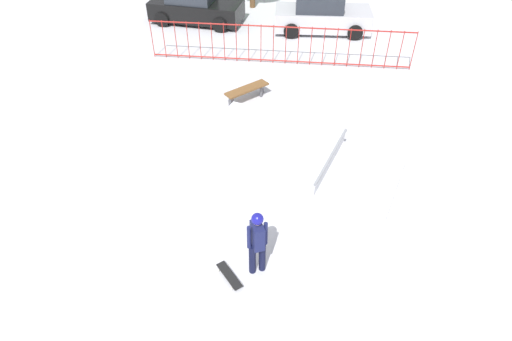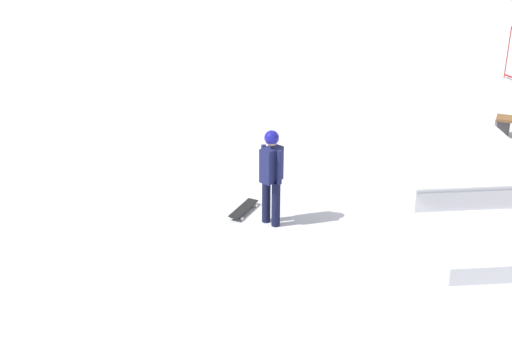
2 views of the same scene
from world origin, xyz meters
name	(u,v)px [view 1 (image 1 of 2)]	position (x,y,z in m)	size (l,w,h in m)	color
ground_plane	(238,170)	(0.00, 0.00, 0.00)	(60.00, 60.00, 0.00)	silver
skate_ramp	(285,154)	(1.19, 0.60, 0.32)	(5.86, 3.78, 0.74)	silver
skater	(257,239)	(1.21, -3.21, 1.01)	(0.40, 0.44, 1.73)	black
skateboard	(229,275)	(0.67, -3.54, 0.08)	(0.71, 0.71, 0.09)	black
perimeter_fence	(280,44)	(0.00, 6.66, 0.77)	(9.92, 1.02, 1.50)	maroon
park_bench	(247,91)	(-0.59, 3.66, 0.36)	(1.34, 1.48, 0.48)	brown
parked_car_black	(195,6)	(-4.42, 9.96, 0.72)	(4.15, 2.01, 1.60)	black
parked_car_silver	(322,15)	(1.26, 10.12, 0.72)	(4.31, 2.39, 1.60)	#B7B7BC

